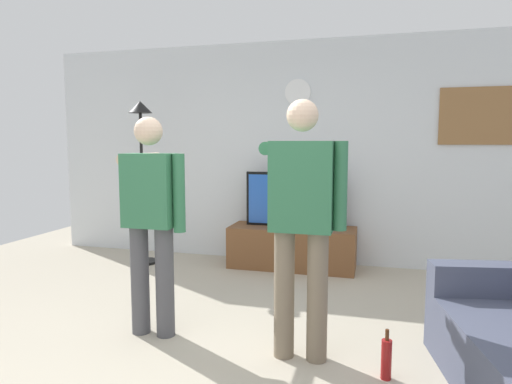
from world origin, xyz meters
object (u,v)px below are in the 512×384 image
at_px(tv_stand, 292,247).
at_px(floor_lamp, 141,148).
at_px(wall_clock, 298,92).
at_px(framed_picture, 477,116).
at_px(person_standing_nearer_lamp, 152,214).
at_px(beverage_bottle, 386,359).
at_px(television, 293,200).
at_px(person_standing_nearer_couch, 302,214).

bearing_deg(tv_stand, floor_lamp, -171.14).
relative_size(wall_clock, framed_picture, 0.40).
bearing_deg(tv_stand, person_standing_nearer_lamp, -108.33).
distance_m(floor_lamp, beverage_bottle, 3.72).
xyz_separation_m(wall_clock, beverage_bottle, (1.03, -2.62, -1.95)).
height_order(tv_stand, beverage_bottle, tv_stand).
relative_size(television, person_standing_nearer_lamp, 0.68).
xyz_separation_m(television, person_standing_nearer_lamp, (-0.70, -2.15, 0.13)).
xyz_separation_m(tv_stand, wall_clock, (0.00, 0.29, 1.84)).
bearing_deg(floor_lamp, beverage_bottle, -35.95).
relative_size(wall_clock, floor_lamp, 0.16).
distance_m(television, floor_lamp, 1.92).
bearing_deg(floor_lamp, framed_picture, 8.64).
bearing_deg(person_standing_nearer_lamp, television, 72.04).
xyz_separation_m(television, beverage_bottle, (1.03, -2.38, -0.68)).
bearing_deg(floor_lamp, person_standing_nearer_lamp, -58.75).
relative_size(television, person_standing_nearer_couch, 0.65).
distance_m(television, person_standing_nearer_couch, 2.29).
bearing_deg(person_standing_nearer_lamp, floor_lamp, 121.25).
height_order(television, framed_picture, framed_picture).
bearing_deg(television, floor_lamp, -169.70).
bearing_deg(framed_picture, television, -172.88).
xyz_separation_m(tv_stand, person_standing_nearer_couch, (0.47, -2.19, 0.76)).
xyz_separation_m(wall_clock, person_standing_nearer_lamp, (-0.70, -2.39, -1.14)).
height_order(wall_clock, person_standing_nearer_couch, wall_clock).
xyz_separation_m(television, person_standing_nearer_couch, (0.47, -2.23, 0.19)).
bearing_deg(person_standing_nearer_couch, person_standing_nearer_lamp, 175.66).
height_order(tv_stand, person_standing_nearer_lamp, person_standing_nearer_lamp).
bearing_deg(framed_picture, person_standing_nearer_couch, -121.56).
distance_m(wall_clock, person_standing_nearer_lamp, 2.74).
bearing_deg(framed_picture, beverage_bottle, -109.99).
bearing_deg(person_standing_nearer_lamp, tv_stand, 71.67).
xyz_separation_m(framed_picture, person_standing_nearer_lamp, (-2.69, -2.39, -0.83)).
height_order(framed_picture, floor_lamp, framed_picture).
relative_size(wall_clock, person_standing_nearer_couch, 0.18).
bearing_deg(person_standing_nearer_lamp, framed_picture, 41.71).
bearing_deg(framed_picture, person_standing_nearer_lamp, -138.29).
relative_size(tv_stand, person_standing_nearer_couch, 0.84).
height_order(wall_clock, floor_lamp, wall_clock).
bearing_deg(wall_clock, person_standing_nearer_lamp, -106.23).
distance_m(wall_clock, floor_lamp, 2.00).
relative_size(tv_stand, floor_lamp, 0.75).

